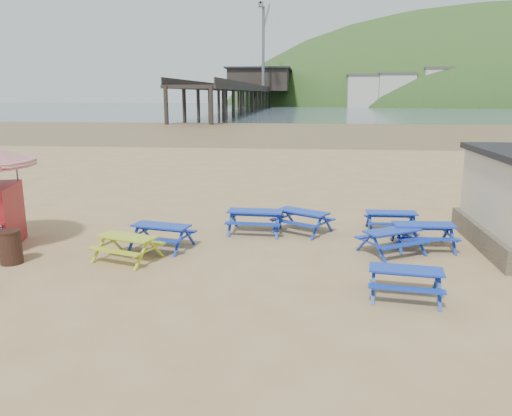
# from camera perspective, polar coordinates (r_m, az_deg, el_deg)

# --- Properties ---
(ground) EXTENTS (400.00, 400.00, 0.00)m
(ground) POSITION_cam_1_polar(r_m,az_deg,el_deg) (16.00, 0.82, -4.72)
(ground) COLOR tan
(ground) RESTS_ON ground
(wet_sand) EXTENTS (400.00, 400.00, 0.00)m
(wet_sand) POSITION_cam_1_polar(r_m,az_deg,el_deg) (70.37, 4.94, 8.90)
(wet_sand) COLOR brown
(wet_sand) RESTS_ON ground
(sea) EXTENTS (400.00, 400.00, 0.00)m
(sea) POSITION_cam_1_polar(r_m,az_deg,el_deg) (185.26, 5.70, 11.34)
(sea) COLOR #465764
(sea) RESTS_ON ground
(picnic_table_blue_a) EXTENTS (2.00, 1.64, 0.81)m
(picnic_table_blue_a) POSITION_cam_1_polar(r_m,az_deg,el_deg) (17.80, -0.08, -1.54)
(picnic_table_blue_a) COLOR #0D23B6
(picnic_table_blue_a) RESTS_ON ground
(picnic_table_blue_b) EXTENTS (2.36, 2.24, 0.78)m
(picnic_table_blue_b) POSITION_cam_1_polar(r_m,az_deg,el_deg) (17.93, 5.34, -1.54)
(picnic_table_blue_b) COLOR #0D23B6
(picnic_table_blue_b) RESTS_ON ground
(picnic_table_blue_c) EXTENTS (1.97, 1.61, 0.80)m
(picnic_table_blue_c) POSITION_cam_1_polar(r_m,az_deg,el_deg) (16.90, 18.55, -3.03)
(picnic_table_blue_c) COLOR #0D23B6
(picnic_table_blue_c) RESTS_ON ground
(picnic_table_blue_d) EXTENTS (2.11, 1.84, 0.77)m
(picnic_table_blue_d) POSITION_cam_1_polar(r_m,az_deg,el_deg) (16.29, -10.74, -3.21)
(picnic_table_blue_d) COLOR #0D23B6
(picnic_table_blue_d) RESTS_ON ground
(picnic_table_blue_e) EXTENTS (1.91, 1.62, 0.73)m
(picnic_table_blue_e) POSITION_cam_1_polar(r_m,az_deg,el_deg) (12.77, 16.68, -8.19)
(picnic_table_blue_e) COLOR #0D23B6
(picnic_table_blue_e) RESTS_ON ground
(picnic_table_blue_f) EXTENTS (2.28, 2.16, 0.75)m
(picnic_table_blue_f) POSITION_cam_1_polar(r_m,az_deg,el_deg) (16.05, 15.26, -3.73)
(picnic_table_blue_f) COLOR #0D23B6
(picnic_table_blue_f) RESTS_ON ground
(picnic_table_yellow) EXTENTS (2.14, 1.92, 0.75)m
(picnic_table_yellow) POSITION_cam_1_polar(r_m,az_deg,el_deg) (15.36, -14.48, -4.44)
(picnic_table_yellow) COLOR #9ABD1A
(picnic_table_yellow) RESTS_ON ground
(litter_bin) EXTENTS (0.68, 0.68, 1.00)m
(litter_bin) POSITION_cam_1_polar(r_m,az_deg,el_deg) (16.20, -26.26, -3.99)
(litter_bin) COLOR #321B13
(litter_bin) RESTS_ON ground
(pier) EXTENTS (24.00, 220.00, 39.29)m
(pier) POSITION_cam_1_polar(r_m,az_deg,el_deg) (194.39, 0.30, 13.08)
(pier) COLOR black
(pier) RESTS_ON ground
(headland_town) EXTENTS (264.00, 144.00, 108.00)m
(headland_town) POSITION_cam_1_polar(r_m,az_deg,el_deg) (260.83, 26.16, 8.35)
(headland_town) COLOR #2D4C1E
(headland_town) RESTS_ON ground
(picnic_table_blue_g) EXTENTS (1.78, 1.45, 0.74)m
(picnic_table_blue_g) POSITION_cam_1_polar(r_m,az_deg,el_deg) (18.51, 15.17, -1.54)
(picnic_table_blue_g) COLOR #0D23B6
(picnic_table_blue_g) RESTS_ON ground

